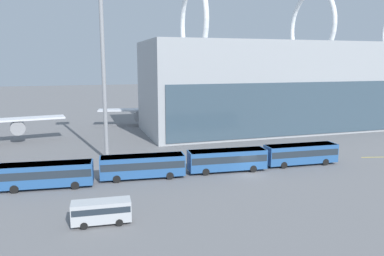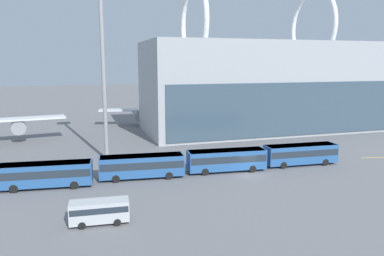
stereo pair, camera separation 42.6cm
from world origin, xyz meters
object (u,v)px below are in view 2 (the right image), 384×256
(airliner_parked_remote, at_px, (340,98))
(floodlight_mast, at_px, (101,18))
(service_van_foreground, at_px, (99,210))
(shuttle_bus_1, at_px, (142,165))
(shuttle_bus_2, at_px, (227,159))
(airliner_at_gate_far, at_px, (190,105))
(shuttle_bus_3, at_px, (301,153))
(shuttle_bus_0, at_px, (46,173))

(airliner_parked_remote, xyz_separation_m, floodlight_mast, (-72.45, -36.40, 17.12))
(service_van_foreground, height_order, floodlight_mast, floodlight_mast)
(shuttle_bus_1, bearing_deg, shuttle_bus_2, 3.65)
(airliner_at_gate_far, distance_m, shuttle_bus_2, 41.97)
(airliner_at_gate_far, height_order, shuttle_bus_3, airliner_at_gate_far)
(floodlight_mast, bearing_deg, shuttle_bus_0, -125.39)
(shuttle_bus_0, distance_m, shuttle_bus_2, 23.83)
(shuttle_bus_1, bearing_deg, airliner_at_gate_far, 70.53)
(airliner_at_gate_far, distance_m, airliner_parked_remote, 50.13)
(floodlight_mast, bearing_deg, airliner_parked_remote, 26.68)
(shuttle_bus_0, bearing_deg, shuttle_bus_3, 5.53)
(shuttle_bus_2, distance_m, floodlight_mast, 27.77)
(service_van_foreground, distance_m, floodlight_mast, 31.68)
(airliner_at_gate_far, height_order, shuttle_bus_1, airliner_at_gate_far)
(shuttle_bus_3, bearing_deg, shuttle_bus_2, -177.39)
(airliner_at_gate_far, distance_m, shuttle_bus_0, 51.62)
(shuttle_bus_0, xyz_separation_m, shuttle_bus_1, (11.92, 0.33, 0.00))
(airliner_at_gate_far, height_order, shuttle_bus_2, airliner_at_gate_far)
(airliner_parked_remote, relative_size, shuttle_bus_3, 3.68)
(shuttle_bus_2, bearing_deg, shuttle_bus_0, -175.39)
(shuttle_bus_2, height_order, shuttle_bus_3, same)
(shuttle_bus_0, relative_size, shuttle_bus_3, 1.01)
(shuttle_bus_0, relative_size, floodlight_mast, 0.35)
(shuttle_bus_3, xyz_separation_m, service_van_foreground, (-30.10, -12.50, -0.48))
(shuttle_bus_1, relative_size, floodlight_mast, 0.35)
(shuttle_bus_2, xyz_separation_m, floodlight_mast, (-15.63, 11.61, 19.81))
(shuttle_bus_1, relative_size, shuttle_bus_3, 1.01)
(shuttle_bus_3, distance_m, floodlight_mast, 35.89)
(shuttle_bus_1, xyz_separation_m, service_van_foreground, (-6.27, -12.99, -0.48))
(airliner_parked_remote, bearing_deg, airliner_at_gate_far, 83.66)
(shuttle_bus_0, xyz_separation_m, shuttle_bus_2, (23.83, -0.06, 0.00))
(airliner_at_gate_far, height_order, service_van_foreground, airliner_at_gate_far)
(shuttle_bus_1, distance_m, shuttle_bus_2, 11.92)
(shuttle_bus_0, relative_size, shuttle_bus_1, 1.00)
(airliner_parked_remote, distance_m, shuttle_bus_0, 93.86)
(airliner_parked_remote, height_order, service_van_foreground, airliner_parked_remote)
(shuttle_bus_0, distance_m, service_van_foreground, 13.87)
(shuttle_bus_1, distance_m, shuttle_bus_3, 23.84)
(shuttle_bus_3, height_order, floodlight_mast, floodlight_mast)
(airliner_parked_remote, bearing_deg, shuttle_bus_1, 110.65)
(shuttle_bus_2, bearing_deg, floodlight_mast, 148.18)
(shuttle_bus_2, distance_m, service_van_foreground, 22.13)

